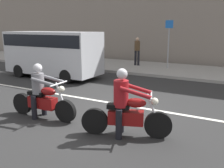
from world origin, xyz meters
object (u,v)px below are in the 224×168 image
object	(u,v)px
motorcycle_with_rider_gray	(42,96)
pedestrian_bystander	(137,49)
motorcycle_with_rider_crimson	(125,109)
parked_van_silver	(53,51)
street_sign_post	(169,39)

from	to	relation	value
motorcycle_with_rider_gray	pedestrian_bystander	xyz separation A→B (m)	(-1.24, 9.49, 0.52)
motorcycle_with_rider_crimson	parked_van_silver	size ratio (longest dim) A/B	0.42
street_sign_post	motorcycle_with_rider_gray	bearing A→B (deg)	-94.60
motorcycle_with_rider_crimson	parked_van_silver	world-z (taller)	parked_van_silver
parked_van_silver	pedestrian_bystander	size ratio (longest dim) A/B	2.83
motorcycle_with_rider_gray	parked_van_silver	xyz separation A→B (m)	(-3.72, 4.59, 0.69)
motorcycle_with_rider_gray	motorcycle_with_rider_crimson	distance (m)	2.56
motorcycle_with_rider_crimson	street_sign_post	world-z (taller)	street_sign_post
motorcycle_with_rider_gray	parked_van_silver	distance (m)	5.94
parked_van_silver	pedestrian_bystander	xyz separation A→B (m)	(2.47, 4.90, -0.17)
pedestrian_bystander	parked_van_silver	bearing A→B (deg)	-116.76
motorcycle_with_rider_gray	street_sign_post	xyz separation A→B (m)	(0.76, 9.39, 1.17)
motorcycle_with_rider_gray	street_sign_post	world-z (taller)	street_sign_post
motorcycle_with_rider_crimson	motorcycle_with_rider_gray	bearing A→B (deg)	-178.88
motorcycle_with_rider_gray	street_sign_post	distance (m)	9.49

